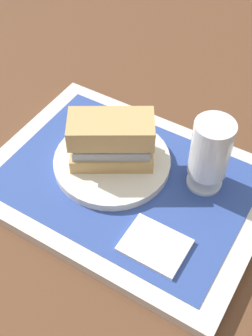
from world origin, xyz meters
The scene contains 7 objects.
ground_plane centered at (0.00, 0.00, 0.00)m, with size 3.00×3.00×0.00m, color brown.
tray centered at (0.00, 0.00, 0.01)m, with size 0.44×0.32×0.02m, color silver.
placemat centered at (0.00, 0.00, 0.02)m, with size 0.38×0.27×0.00m, color #2D4793.
plate centered at (-0.04, 0.02, 0.03)m, with size 0.19×0.19×0.01m, color silver.
sandwich centered at (-0.03, 0.02, 0.08)m, with size 0.14×0.12×0.08m.
beer_glass centered at (0.11, 0.06, 0.09)m, with size 0.06×0.06×0.12m.
napkin_folded centered at (0.10, -0.08, 0.02)m, with size 0.09×0.07×0.01m, color white.
Camera 1 is at (0.23, -0.38, 0.56)m, focal length 47.07 mm.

